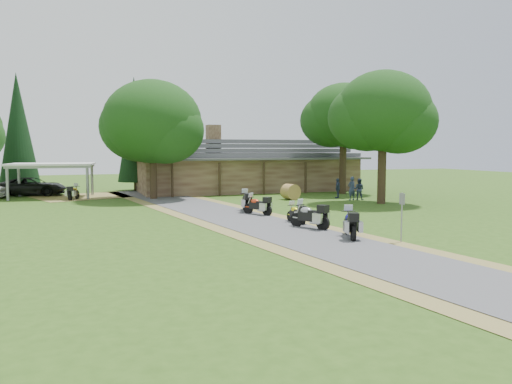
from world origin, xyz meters
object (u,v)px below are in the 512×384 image
object	(u,v)px
motorcycle_row_c	(296,213)
hay_bale	(291,192)
motorcycle_row_b	(310,215)
motorcycle_carport_a	(74,192)
motorcycle_row_a	(350,223)
car_dark_suv	(32,182)
motorcycle_row_d	(258,204)
carport	(52,181)
motorcycle_row_e	(246,201)
lodge	(247,165)

from	to	relation	value
motorcycle_row_c	hay_bale	xyz separation A→B (m)	(4.86, 11.51, 0.04)
motorcycle_row_b	motorcycle_carport_a	size ratio (longest dim) A/B	1.14
motorcycle_row_a	hay_bale	distance (m)	16.95
car_dark_suv	motorcycle_carport_a	world-z (taller)	car_dark_suv
motorcycle_row_d	hay_bale	world-z (taller)	motorcycle_row_d
motorcycle_row_b	carport	bearing A→B (deg)	3.91
car_dark_suv	motorcycle_row_e	bearing A→B (deg)	-126.54
motorcycle_row_b	motorcycle_row_e	xyz separation A→B (m)	(-0.77, 7.40, -0.02)
car_dark_suv	motorcycle_carport_a	bearing A→B (deg)	-132.47
lodge	motorcycle_row_a	distance (m)	25.97
motorcycle_row_a	car_dark_suv	bearing A→B (deg)	50.27
car_dark_suv	motorcycle_row_e	size ratio (longest dim) A/B	2.98
motorcycle_row_c	motorcycle_row_a	bearing A→B (deg)	-178.90
carport	motorcycle_row_c	world-z (taller)	carport
motorcycle_row_a	motorcycle_carport_a	xyz separation A→B (m)	(-11.50, 22.00, -0.08)
motorcycle_row_b	lodge	bearing A→B (deg)	-38.04
hay_bale	carport	bearing A→B (deg)	155.55
motorcycle_row_a	hay_bale	bearing A→B (deg)	6.39
lodge	motorcycle_row_d	size ratio (longest dim) A/B	11.48
carport	motorcycle_row_e	world-z (taller)	carport
car_dark_suv	motorcycle_row_d	size ratio (longest dim) A/B	3.23
carport	motorcycle_row_d	xyz separation A→B (m)	(11.94, -15.62, -0.76)
car_dark_suv	motorcycle_row_d	world-z (taller)	car_dark_suv
car_dark_suv	motorcycle_row_e	xyz separation A→B (m)	(13.49, -16.65, -0.46)
lodge	motorcycle_row_d	distance (m)	17.75
motorcycle_carport_a	hay_bale	xyz separation A→B (m)	(15.95, -5.65, -0.01)
motorcycle_row_c	motorcycle_row_d	distance (m)	3.94
car_dark_suv	motorcycle_row_b	size ratio (longest dim) A/B	2.91
motorcycle_row_a	motorcycle_carport_a	world-z (taller)	motorcycle_row_a
hay_bale	lodge	bearing A→B (deg)	92.48
motorcycle_row_c	hay_bale	size ratio (longest dim) A/B	1.37
car_dark_suv	motorcycle_row_b	xyz separation A→B (m)	(14.26, -24.06, -0.45)
motorcycle_row_d	motorcycle_carport_a	size ratio (longest dim) A/B	1.02
carport	motorcycle_row_b	size ratio (longest dim) A/B	3.13
motorcycle_row_a	motorcycle_row_b	bearing A→B (deg)	31.65
carport	motorcycle_row_c	size ratio (longest dim) A/B	3.89
lodge	car_dark_suv	xyz separation A→B (m)	(-18.84, 1.46, -1.30)
carport	motorcycle_row_a	bearing A→B (deg)	-54.26
motorcycle_row_d	motorcycle_row_c	bearing A→B (deg)	160.72
motorcycle_carport_a	motorcycle_row_c	bearing A→B (deg)	-125.87
motorcycle_row_e	motorcycle_carport_a	bearing A→B (deg)	51.63
motorcycle_row_d	hay_bale	distance (m)	9.48
motorcycle_row_b	motorcycle_row_d	distance (m)	5.75
lodge	motorcycle_row_e	size ratio (longest dim) A/B	10.58
carport	motorcycle_row_e	bearing A→B (deg)	-42.30
motorcycle_row_e	hay_bale	distance (m)	8.28
motorcycle_row_a	motorcycle_row_e	world-z (taller)	motorcycle_row_a
motorcycle_row_c	motorcycle_carport_a	distance (m)	20.43
car_dark_suv	hay_bale	xyz separation A→B (m)	(19.24, -10.70, -0.55)
motorcycle_row_d	motorcycle_carport_a	distance (m)	16.84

